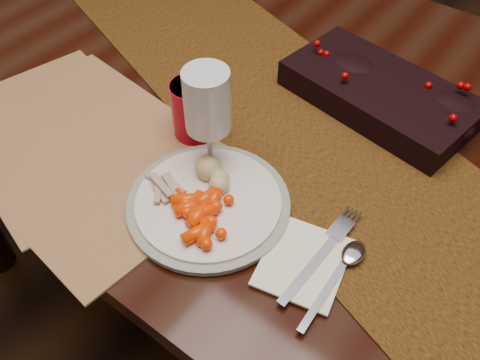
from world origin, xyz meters
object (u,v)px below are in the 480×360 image
Objects in this scene: dining_table at (305,232)px; placemat_main at (89,153)px; turkey_shreds at (162,187)px; dinner_plate at (208,203)px; red_cup at (193,109)px; mashed_potatoes at (221,168)px; wine_glass at (209,125)px; centerpiece at (380,90)px; baby_carrots at (201,210)px; napkin at (304,262)px.

placemat_main is (-0.26, -0.33, 0.38)m from dining_table.
turkey_shreds is at bearing -105.90° from dining_table.
dinner_plate is 2.47× the size of red_cup.
mashed_potatoes is 0.41× the size of wine_glass.
dinner_plate reaches higher than placemat_main.
wine_glass is (0.19, 0.10, 0.09)m from placemat_main.
centerpiece is 0.41m from baby_carrots.
baby_carrots is at bearing -73.99° from mashed_potatoes.
centerpiece is 2.62× the size of napkin.
dining_table is 13.79× the size of napkin.
turkey_shreds is 0.52× the size of napkin.
red_cup is (-0.15, -0.19, 0.43)m from dining_table.
baby_carrots is 0.77× the size of napkin.
centerpiece is at bearing 49.89° from red_cup.
placemat_main is at bearing -152.47° from wine_glass.
turkey_shreds is at bearing -111.90° from centerpiece.
centerpiece is (0.07, 0.07, 0.41)m from dining_table.
dining_table is 26.57× the size of turkey_shreds.
centerpiece is 3.36× the size of red_cup.
baby_carrots is 0.13m from wine_glass.
mashed_potatoes is at bearing -108.07° from centerpiece.
mashed_potatoes reaches higher than napkin.
baby_carrots is (0.01, -0.03, 0.02)m from dinner_plate.
red_cup reaches higher than centerpiece.
napkin is (0.17, 0.00, -0.00)m from dinner_plate.
mashed_potatoes reaches higher than placemat_main.
placemat_main is 4.62× the size of red_cup.
napkin is at bearing 0.15° from dinner_plate.
mashed_potatoes is 0.79× the size of red_cup.
mashed_potatoes is (0.22, 0.08, 0.04)m from placemat_main.
centerpiece is at bearing 47.05° from dining_table.
wine_glass is (-0.22, 0.07, 0.09)m from napkin.
napkin is at bearing 6.81° from turkey_shreds.
red_cup is at bearing -128.93° from dining_table.
napkin is (0.15, -0.30, 0.38)m from dining_table.
turkey_shreds reaches higher than dining_table.
dinner_plate reaches higher than napkin.
dining_table is at bearing 81.34° from mashed_potatoes.
wine_glass is at bearing -107.52° from dining_table.
mashed_potatoes is at bearing -98.66° from dining_table.
red_cup is (-0.12, 0.12, 0.04)m from dinner_plate.
napkin is (0.18, -0.05, -0.03)m from mashed_potatoes.
dining_table is at bearing -132.95° from centerpiece.
dinner_plate is 0.06m from mashed_potatoes.
baby_carrots is 1.26× the size of mashed_potatoes.
dinner_plate is 2.49× the size of baby_carrots.
turkey_shreds is at bearing -101.70° from wine_glass.
red_cup reaches higher than dining_table.
centerpiece is 1.77× the size of wine_glass.
mashed_potatoes reaches higher than turkey_shreds.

